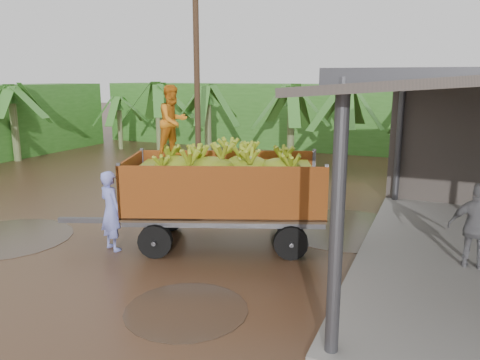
{
  "coord_description": "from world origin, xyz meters",
  "views": [
    {
      "loc": [
        6.51,
        -9.87,
        4.0
      ],
      "look_at": [
        2.04,
        0.47,
        1.5
      ],
      "focal_mm": 35.0,
      "sensor_mm": 36.0,
      "label": 1
    }
  ],
  "objects_px": {
    "banana_trailer": "(224,188)",
    "man_grey": "(477,228)",
    "utility_pole": "(197,80)",
    "man_blue": "(111,211)"
  },
  "relations": [
    {
      "from": "man_blue",
      "to": "man_grey",
      "type": "distance_m",
      "value": 8.01
    },
    {
      "from": "man_grey",
      "to": "banana_trailer",
      "type": "bearing_deg",
      "value": 8.57
    },
    {
      "from": "man_blue",
      "to": "utility_pole",
      "type": "height_order",
      "value": "utility_pole"
    },
    {
      "from": "banana_trailer",
      "to": "man_grey",
      "type": "relative_size",
      "value": 3.37
    },
    {
      "from": "banana_trailer",
      "to": "man_blue",
      "type": "bearing_deg",
      "value": -169.29
    },
    {
      "from": "banana_trailer",
      "to": "man_grey",
      "type": "height_order",
      "value": "banana_trailer"
    },
    {
      "from": "man_grey",
      "to": "utility_pole",
      "type": "relative_size",
      "value": 0.25
    },
    {
      "from": "man_blue",
      "to": "man_grey",
      "type": "relative_size",
      "value": 1.0
    },
    {
      "from": "banana_trailer",
      "to": "utility_pole",
      "type": "distance_m",
      "value": 9.03
    },
    {
      "from": "man_blue",
      "to": "utility_pole",
      "type": "distance_m",
      "value": 9.53
    }
  ]
}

